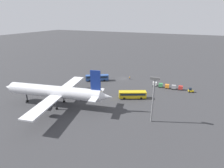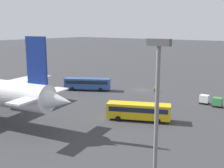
# 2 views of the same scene
# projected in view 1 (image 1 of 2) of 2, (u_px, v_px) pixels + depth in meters

# --- Properties ---
(ground_plane) EXTENTS (600.00, 600.00, 0.00)m
(ground_plane) POSITION_uv_depth(u_px,v_px,m) (123.00, 79.00, 99.67)
(ground_plane) COLOR #38383A
(airplane) EXTENTS (45.34, 39.14, 15.65)m
(airplane) POSITION_uv_depth(u_px,v_px,m) (56.00, 92.00, 67.48)
(airplane) COLOR silver
(airplane) RESTS_ON ground
(shuttle_bus_near) EXTENTS (12.10, 8.50, 3.29)m
(shuttle_bus_near) POSITION_uv_depth(u_px,v_px,m) (97.00, 77.00, 95.70)
(shuttle_bus_near) COLOR #2D5199
(shuttle_bus_near) RESTS_ON ground
(shuttle_bus_far) EXTENTS (11.77, 7.47, 3.19)m
(shuttle_bus_far) POSITION_uv_depth(u_px,v_px,m) (132.00, 94.00, 75.11)
(shuttle_bus_far) COLOR gold
(shuttle_bus_far) RESTS_ON ground
(baggage_tug) EXTENTS (2.63, 2.08, 2.10)m
(baggage_tug) POSITION_uv_depth(u_px,v_px,m) (191.00, 90.00, 81.56)
(baggage_tug) COLOR gold
(baggage_tug) RESTS_ON ground
(worker_person) EXTENTS (0.38, 0.38, 1.74)m
(worker_person) POSITION_uv_depth(u_px,v_px,m) (130.00, 78.00, 98.14)
(worker_person) COLOR #1E1E2D
(worker_person) RESTS_ON ground
(cargo_cart_red) EXTENTS (2.11, 1.82, 2.06)m
(cargo_cart_red) POSITION_uv_depth(u_px,v_px,m) (180.00, 88.00, 83.94)
(cargo_cart_red) COLOR #38383D
(cargo_cart_red) RESTS_ON ground
(cargo_cart_grey) EXTENTS (2.11, 1.82, 2.06)m
(cargo_cart_grey) POSITION_uv_depth(u_px,v_px,m) (174.00, 87.00, 84.75)
(cargo_cart_grey) COLOR #38383D
(cargo_cart_grey) RESTS_ON ground
(cargo_cart_orange) EXTENTS (2.11, 1.82, 2.06)m
(cargo_cart_orange) POSITION_uv_depth(u_px,v_px,m) (167.00, 86.00, 85.75)
(cargo_cart_orange) COLOR #38383D
(cargo_cart_orange) RESTS_ON ground
(cargo_cart_green) EXTENTS (2.11, 1.82, 2.06)m
(cargo_cart_green) POSITION_uv_depth(u_px,v_px,m) (161.00, 85.00, 87.04)
(cargo_cart_green) COLOR #38383D
(cargo_cart_green) RESTS_ON ground
(cargo_cart_white) EXTENTS (2.11, 1.82, 2.06)m
(cargo_cart_white) POSITION_uv_depth(u_px,v_px,m) (155.00, 84.00, 88.83)
(cargo_cart_white) COLOR #38383D
(cargo_cart_white) RESTS_ON ground
(light_pole) EXTENTS (2.80, 0.70, 15.76)m
(light_pole) POSITION_uv_depth(u_px,v_px,m) (153.00, 95.00, 55.50)
(light_pole) COLOR slate
(light_pole) RESTS_ON ground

